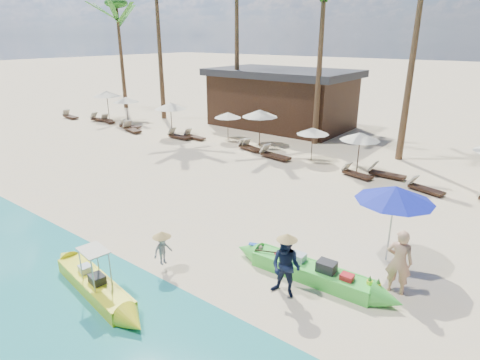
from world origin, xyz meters
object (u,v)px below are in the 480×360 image
Objects in this scene: blue_umbrella at (395,194)px; yellow_canoe at (95,285)px; green_canoe at (311,272)px; tourist at (399,262)px.

yellow_canoe is at bearing -131.45° from blue_umbrella.
green_canoe is 6.07m from yellow_canoe.
green_canoe is 1.07× the size of yellow_canoe.
blue_umbrella is at bearing 57.66° from green_canoe.
blue_umbrella is (-0.75, 1.50, 1.31)m from tourist.
blue_umbrella is at bearing 57.38° from yellow_canoe.
blue_umbrella is at bearing -72.30° from tourist.
green_canoe is 2.41m from tourist.
yellow_canoe is 8.30m from tourist.
yellow_canoe is (-4.41, -4.18, -0.02)m from green_canoe.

